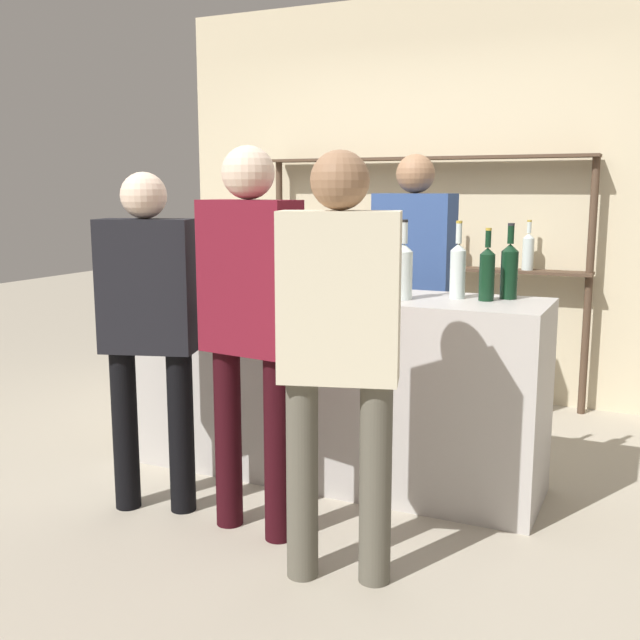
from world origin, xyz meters
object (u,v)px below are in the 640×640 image
at_px(counter_bottle_2, 458,269).
at_px(customer_right, 339,337).
at_px(counter_bottle_1, 404,269).
at_px(cork_jar, 322,280).
at_px(customer_center, 250,311).
at_px(wine_glass, 352,268).
at_px(server_behind_counter, 413,276).
at_px(customer_left, 149,317).
at_px(counter_bottle_0, 487,272).
at_px(counter_bottle_3, 509,269).

height_order(counter_bottle_2, customer_right, customer_right).
distance_m(counter_bottle_1, customer_right, 0.89).
distance_m(counter_bottle_2, cork_jar, 0.65).
distance_m(customer_right, customer_center, 0.54).
xyz_separation_m(wine_glass, server_behind_counter, (0.13, 0.61, -0.10)).
distance_m(counter_bottle_2, wine_glass, 0.57).
bearing_deg(customer_center, customer_left, 96.40).
xyz_separation_m(wine_glass, customer_center, (-0.10, -0.85, -0.11)).
relative_size(counter_bottle_0, server_behind_counter, 0.20).
bearing_deg(counter_bottle_2, wine_glass, 174.67).
bearing_deg(counter_bottle_2, customer_center, -129.71).
distance_m(counter_bottle_0, customer_right, 1.05).
height_order(wine_glass, server_behind_counter, server_behind_counter).
bearing_deg(counter_bottle_3, counter_bottle_1, -153.09).
xyz_separation_m(counter_bottle_1, customer_right, (0.05, -0.87, -0.16)).
bearing_deg(counter_bottle_1, counter_bottle_0, 18.24).
bearing_deg(wine_glass, customer_right, -69.73).
distance_m(counter_bottle_1, counter_bottle_2, 0.26).
distance_m(counter_bottle_0, counter_bottle_1, 0.38).
distance_m(counter_bottle_0, customer_center, 1.13).
distance_m(counter_bottle_2, customer_left, 1.45).
relative_size(counter_bottle_2, server_behind_counter, 0.22).
height_order(counter_bottle_3, customer_center, customer_center).
relative_size(customer_center, server_behind_counter, 0.99).
bearing_deg(cork_jar, counter_bottle_1, 7.48).
bearing_deg(counter_bottle_3, customer_left, -148.51).
xyz_separation_m(counter_bottle_3, server_behind_counter, (-0.65, 0.58, -0.12)).
bearing_deg(cork_jar, counter_bottle_3, 18.27).
relative_size(counter_bottle_1, wine_glass, 2.38).
height_order(counter_bottle_1, wine_glass, counter_bottle_1).
relative_size(wine_glass, cork_jar, 0.99).
bearing_deg(server_behind_counter, wine_glass, -9.72).
bearing_deg(wine_glass, customer_left, -127.22).
bearing_deg(cork_jar, server_behind_counter, 77.56).
xyz_separation_m(counter_bottle_0, counter_bottle_1, (-0.36, -0.12, 0.01)).
distance_m(cork_jar, customer_right, 0.94).
xyz_separation_m(cork_jar, customer_left, (-0.58, -0.59, -0.13)).
distance_m(customer_center, customer_left, 0.54).
distance_m(counter_bottle_1, counter_bottle_3, 0.50).
bearing_deg(server_behind_counter, counter_bottle_1, 17.20).
relative_size(counter_bottle_2, cork_jar, 2.32).
bearing_deg(cork_jar, customer_right, -61.38).
relative_size(counter_bottle_2, counter_bottle_3, 1.03).
xyz_separation_m(counter_bottle_0, customer_left, (-1.34, -0.76, -0.19)).
bearing_deg(counter_bottle_2, counter_bottle_0, -7.83).
xyz_separation_m(counter_bottle_2, customer_center, (-0.66, -0.80, -0.13)).
height_order(counter_bottle_0, server_behind_counter, server_behind_counter).
bearing_deg(wine_glass, cork_jar, -102.66).
bearing_deg(customer_right, counter_bottle_1, -12.89).
height_order(counter_bottle_0, wine_glass, counter_bottle_0).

